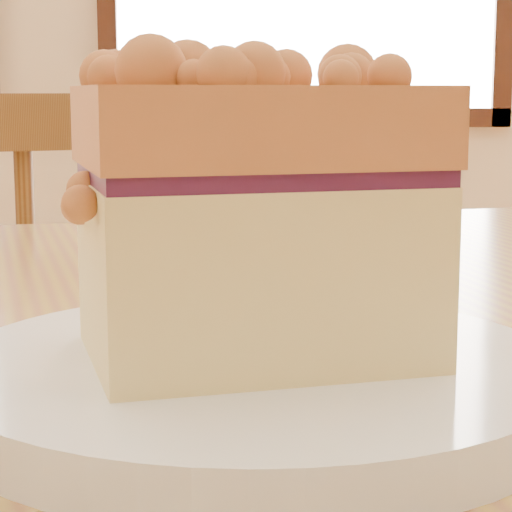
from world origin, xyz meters
The scene contains 3 objects.
cafe_chair_main centered at (-0.08, 0.80, 0.44)m, with size 0.52×0.52×0.88m.
plate centered at (0.14, 0.01, 0.76)m, with size 0.24×0.24×0.02m.
cake_slice centered at (0.14, 0.01, 0.83)m, with size 0.15×0.13×0.12m.
Camera 1 is at (0.15, -0.37, 0.87)m, focal length 70.00 mm.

